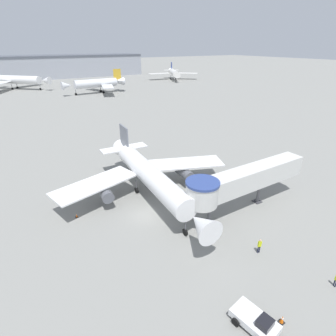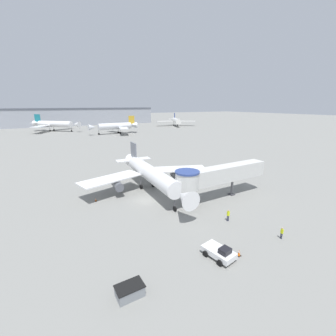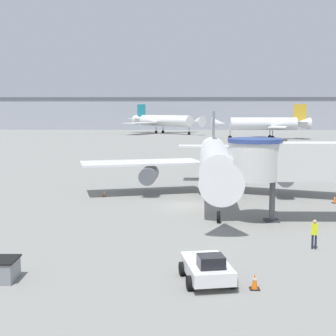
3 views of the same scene
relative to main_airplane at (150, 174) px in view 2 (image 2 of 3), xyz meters
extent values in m
plane|color=gray|center=(-2.82, -4.09, -3.56)|extent=(800.00, 800.00, 0.00)
cylinder|color=white|center=(-0.04, -0.75, 0.12)|extent=(3.93, 19.94, 3.00)
cone|color=white|center=(-0.64, -13.49, 0.12)|extent=(3.16, 3.44, 3.00)
cone|color=white|center=(0.48, 10.20, 0.12)|extent=(3.21, 4.64, 3.00)
cube|color=white|center=(-7.40, 2.05, -0.41)|extent=(12.72, 7.43, 0.22)
cube|color=white|center=(7.56, 1.34, -0.41)|extent=(12.77, 8.37, 0.22)
cube|color=slate|center=(0.47, 9.98, 2.82)|extent=(0.41, 3.60, 3.90)
cube|color=white|center=(0.49, 10.43, 0.65)|extent=(8.26, 2.89, 0.18)
cylinder|color=#565960|center=(-6.50, 0.85, -1.48)|extent=(1.82, 3.67, 1.65)
cylinder|color=#565960|center=(6.55, 0.24, -1.48)|extent=(1.82, 3.67, 1.65)
cylinder|color=#4C4C51|center=(-0.49, -10.36, -2.25)|extent=(0.18, 0.18, 1.73)
cylinder|color=black|center=(-0.49, -10.36, -3.11)|extent=(0.30, 0.91, 0.90)
cylinder|color=#4C4C51|center=(-1.27, 1.79, -2.25)|extent=(0.22, 0.22, 1.73)
cylinder|color=black|center=(-1.27, 1.79, -3.11)|extent=(0.44, 0.92, 0.90)
cylinder|color=#4C4C51|center=(1.43, 1.67, -2.25)|extent=(0.22, 0.22, 1.73)
cylinder|color=black|center=(1.43, 1.67, -3.11)|extent=(0.44, 0.92, 0.90)
cube|color=silver|center=(11.00, -9.69, 1.07)|extent=(17.58, 2.75, 2.80)
cylinder|color=silver|center=(2.21, -9.76, 1.07)|extent=(3.90, 3.90, 2.80)
cylinder|color=navy|center=(2.21, -9.76, 2.62)|extent=(4.10, 4.10, 0.30)
cylinder|color=#56565B|center=(3.62, -9.75, -1.94)|extent=(0.44, 0.44, 3.23)
cube|color=#333338|center=(3.62, -9.75, -3.50)|extent=(1.10, 1.10, 0.12)
cylinder|color=#56565B|center=(12.75, -9.67, -1.94)|extent=(0.44, 0.44, 3.23)
cube|color=#333338|center=(12.75, -9.67, -3.50)|extent=(1.10, 1.10, 0.12)
cube|color=silver|center=(-2.04, -22.58, -2.89)|extent=(2.64, 3.99, 0.65)
cube|color=black|center=(-1.90, -23.39, -2.27)|extent=(1.38, 1.23, 0.58)
cylinder|color=black|center=(-2.89, -23.75, -3.21)|extent=(0.44, 0.74, 0.70)
cylinder|color=black|center=(-0.85, -23.39, -3.21)|extent=(0.44, 0.74, 0.70)
cylinder|color=black|center=(-3.24, -21.76, -3.21)|extent=(0.44, 0.74, 0.70)
cylinder|color=black|center=(-1.20, -21.40, -3.21)|extent=(0.44, 0.74, 0.70)
cube|color=gray|center=(-12.76, -22.74, -3.05)|extent=(2.44, 1.59, 1.02)
cube|color=black|center=(-12.76, -22.74, -2.50)|extent=(2.59, 1.69, 0.08)
cube|color=black|center=(0.16, -23.57, -3.54)|extent=(0.47, 0.47, 0.04)
cone|color=orange|center=(0.16, -23.57, -3.15)|extent=(0.33, 0.33, 0.74)
cylinder|color=white|center=(0.16, -23.57, -3.06)|extent=(0.18, 0.18, 0.09)
cube|color=black|center=(10.72, -2.56, -3.54)|extent=(0.42, 0.42, 0.04)
cone|color=orange|center=(10.72, -2.56, -3.19)|extent=(0.29, 0.29, 0.66)
cylinder|color=white|center=(10.72, -2.56, -3.11)|extent=(0.16, 0.16, 0.08)
cube|color=black|center=(-10.85, 0.10, -3.54)|extent=(0.35, 0.35, 0.04)
cone|color=orange|center=(-10.85, 0.10, -3.24)|extent=(0.24, 0.24, 0.55)
cylinder|color=white|center=(-10.85, 0.10, -3.18)|extent=(0.13, 0.13, 0.07)
cylinder|color=#1E2338|center=(7.56, -23.73, -3.16)|extent=(0.12, 0.12, 0.79)
cylinder|color=#1E2338|center=(7.54, -23.90, -3.16)|extent=(0.12, 0.12, 0.79)
cube|color=#D1E019|center=(7.55, -23.82, -2.46)|extent=(0.22, 0.33, 0.63)
sphere|color=tan|center=(7.55, -23.82, -2.04)|extent=(0.21, 0.21, 0.21)
cylinder|color=#1E2338|center=(4.89, -16.99, -3.11)|extent=(0.13, 0.13, 0.89)
cylinder|color=#1E2338|center=(4.72, -16.94, -3.11)|extent=(0.13, 0.13, 0.89)
cube|color=#D1E019|center=(4.80, -16.97, -2.31)|extent=(0.40, 0.30, 0.71)
sphere|color=tan|center=(4.80, -16.97, -1.84)|extent=(0.24, 0.24, 0.24)
cylinder|color=silver|center=(20.85, 93.36, 0.95)|extent=(19.55, 4.58, 3.69)
cone|color=silver|center=(7.66, 92.75, 0.95)|extent=(4.22, 3.87, 3.69)
cone|color=silver|center=(31.83, 93.87, 0.95)|extent=(5.70, 3.94, 3.69)
cube|color=silver|center=(22.91, 101.29, 0.31)|extent=(8.56, 12.82, 0.22)
cube|color=silver|center=(23.64, 85.66, 0.31)|extent=(7.64, 12.75, 0.22)
cube|color=gold|center=(31.56, 93.86, 4.27)|extent=(3.78, 0.41, 4.79)
cube|color=silver|center=(32.11, 93.88, 1.60)|extent=(3.01, 8.24, 0.18)
cylinder|color=#4C4C51|center=(11.14, 92.91, -1.95)|extent=(0.18, 0.18, 2.12)
cylinder|color=black|center=(11.14, 92.91, -3.01)|extent=(1.11, 0.31, 1.10)
cylinder|color=#4C4C51|center=(23.20, 95.13, -1.95)|extent=(0.22, 0.22, 2.12)
cylinder|color=black|center=(23.20, 95.13, -3.01)|extent=(1.12, 0.45, 1.10)
cylinder|color=#4C4C51|center=(23.35, 91.82, -1.95)|extent=(0.22, 0.22, 2.12)
cylinder|color=black|center=(23.35, 91.82, -3.01)|extent=(1.12, 0.45, 1.10)
cylinder|color=white|center=(-8.97, 124.85, 1.15)|extent=(20.01, 19.36, 3.87)
cone|color=white|center=(2.35, 114.03, 1.15)|extent=(5.76, 5.74, 3.87)
cone|color=white|center=(-18.62, 134.07, 1.15)|extent=(6.88, 6.81, 3.87)
cube|color=white|center=(-17.65, 120.15, 0.48)|extent=(11.38, 15.80, 0.22)
cube|color=white|center=(-4.67, 133.73, 0.48)|extent=(15.72, 11.87, 0.22)
cube|color=#19707F|center=(-18.41, 133.87, 4.64)|extent=(3.37, 3.23, 5.03)
cube|color=white|center=(-18.83, 134.27, 1.83)|extent=(9.25, 9.47, 0.18)
cylinder|color=#4C4C51|center=(-0.49, 116.74, -1.90)|extent=(0.18, 0.18, 2.23)
cylinder|color=black|center=(-0.49, 116.74, -3.01)|extent=(0.97, 0.95, 1.10)
cylinder|color=#4C4C51|center=(-12.34, 125.66, -1.90)|extent=(0.22, 0.22, 2.23)
cylinder|color=black|center=(-12.34, 125.66, -3.01)|extent=(1.07, 1.05, 1.10)
cylinder|color=#4C4C51|center=(-9.94, 128.18, -1.90)|extent=(0.22, 0.22, 2.23)
cylinder|color=black|center=(-9.94, 128.18, -3.01)|extent=(1.07, 1.05, 1.10)
cylinder|color=white|center=(77.81, 116.97, 0.82)|extent=(11.05, 19.11, 3.57)
cone|color=white|center=(72.55, 105.03, 0.82)|extent=(4.85, 5.03, 3.57)
cone|color=white|center=(82.21, 126.95, 0.82)|extent=(5.42, 6.33, 3.57)
cube|color=white|center=(70.89, 123.04, 0.20)|extent=(14.39, 5.96, 0.22)
cube|color=white|center=(86.96, 115.95, 0.20)|extent=(13.49, 12.74, 0.22)
cube|color=navy|center=(82.10, 126.71, 4.03)|extent=(1.72, 3.50, 4.64)
cube|color=white|center=(82.32, 127.20, 1.45)|extent=(9.76, 6.22, 0.18)
cylinder|color=#4C4C51|center=(73.93, 108.15, -1.98)|extent=(0.18, 0.18, 2.05)
cylinder|color=black|center=(73.93, 108.15, -3.01)|extent=(0.68, 1.11, 1.10)
cylinder|color=#4C4C51|center=(77.32, 119.83, -1.98)|extent=(0.22, 0.22, 2.05)
cylinder|color=black|center=(77.32, 119.83, -3.01)|extent=(0.81, 1.17, 1.10)
cylinder|color=#4C4C51|center=(80.26, 118.53, -1.98)|extent=(0.22, 0.22, 2.05)
cylinder|color=black|center=(80.26, 118.53, -3.01)|extent=(0.81, 1.17, 1.10)
cube|color=#999EA8|center=(-8.31, 170.91, 2.89)|extent=(166.86, 25.16, 12.90)
cube|color=#4C515B|center=(-8.31, 170.91, 9.94)|extent=(166.86, 25.67, 1.20)
camera|label=1|loc=(-15.20, -30.83, 17.41)|focal=28.00mm
camera|label=2|loc=(-17.89, -38.86, 13.29)|focal=24.00mm
camera|label=3|loc=(-3.36, -44.95, 4.87)|focal=50.00mm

